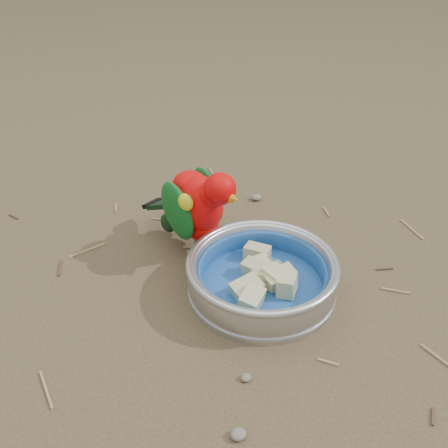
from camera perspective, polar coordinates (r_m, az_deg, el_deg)
name	(u,v)px	position (r m, az deg, el deg)	size (l,w,h in m)	color
ground	(231,325)	(0.75, 0.84, -11.45)	(60.00, 60.00, 0.00)	brown
food_bowl	(261,287)	(0.80, 4.30, -7.23)	(0.23, 0.23, 0.02)	#B2B2BA
bowl_wall	(262,273)	(0.78, 4.39, -5.56)	(0.23, 0.23, 0.04)	#B2B2BA
fruit_wedges	(262,276)	(0.78, 4.37, -5.95)	(0.14, 0.14, 0.03)	#C3BB86
lory_parrot	(199,211)	(0.84, -2.92, 1.46)	(0.10, 0.20, 0.16)	#CD0505
ground_debris	(241,310)	(0.76, 1.98, -9.82)	(0.90, 0.80, 0.01)	#987A52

